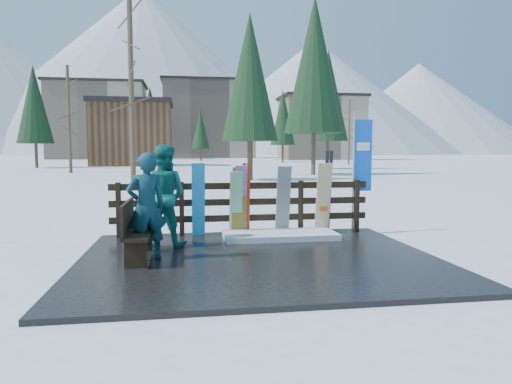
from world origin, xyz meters
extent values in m
plane|color=white|center=(0.00, 0.00, 0.00)|extent=(700.00, 700.00, 0.00)
cube|color=black|center=(0.00, 0.00, 0.04)|extent=(6.00, 5.00, 0.08)
cube|color=black|center=(-2.60, 2.20, 0.66)|extent=(0.10, 0.10, 1.15)
cube|color=black|center=(-1.30, 2.20, 0.66)|extent=(0.10, 0.10, 1.15)
cube|color=black|center=(0.00, 2.20, 0.66)|extent=(0.10, 0.10, 1.15)
cube|color=black|center=(1.30, 2.20, 0.66)|extent=(0.10, 0.10, 1.15)
cube|color=black|center=(2.60, 2.20, 0.66)|extent=(0.10, 0.10, 1.15)
cube|color=black|center=(0.00, 2.20, 0.43)|extent=(5.60, 0.05, 0.14)
cube|color=black|center=(0.00, 2.20, 0.78)|extent=(5.60, 0.05, 0.14)
cube|color=black|center=(0.00, 2.20, 1.13)|extent=(5.60, 0.05, 0.14)
cube|color=white|center=(0.71, 1.60, 0.14)|extent=(2.33, 1.00, 0.12)
cube|color=black|center=(-1.99, 0.14, 0.53)|extent=(0.40, 1.50, 0.06)
cube|color=black|center=(-1.99, -0.46, 0.30)|extent=(0.34, 0.06, 0.45)
cube|color=black|center=(-1.99, 0.74, 0.30)|extent=(0.34, 0.06, 0.45)
cube|color=black|center=(-2.17, 0.14, 0.80)|extent=(0.05, 1.50, 0.50)
cube|color=#23A7F3|center=(-0.95, 1.98, 0.86)|extent=(0.27, 0.34, 1.56)
cube|color=white|center=(-0.16, 1.98, 0.77)|extent=(0.27, 0.34, 1.38)
cube|color=gold|center=(-0.10, 1.98, 0.81)|extent=(0.30, 0.30, 1.46)
cube|color=silver|center=(-0.06, 1.98, 0.83)|extent=(0.25, 0.35, 1.50)
cube|color=black|center=(0.86, 1.98, 0.82)|extent=(0.30, 0.29, 1.48)
cube|color=white|center=(1.75, 1.98, 0.85)|extent=(0.32, 0.30, 1.54)
cube|color=#B42E16|center=(0.02, 2.05, 0.86)|extent=(0.07, 0.19, 1.55)
cube|color=#B42E16|center=(0.11, 2.05, 0.86)|extent=(0.07, 0.19, 1.55)
cube|color=black|center=(1.82, 2.05, 0.98)|extent=(0.08, 0.23, 1.81)
cube|color=black|center=(1.91, 2.05, 0.98)|extent=(0.08, 0.23, 1.81)
cylinder|color=silver|center=(2.52, 2.25, 1.38)|extent=(0.04, 0.04, 2.60)
cube|color=blue|center=(2.74, 2.25, 1.78)|extent=(0.42, 0.02, 1.60)
imported|color=#185452|center=(-1.86, 0.08, 0.97)|extent=(0.75, 0.62, 1.77)
imported|color=#136A60|center=(-1.64, 1.22, 1.04)|extent=(1.13, 1.01, 1.92)
cube|color=tan|center=(-22.00, 110.00, 9.00)|extent=(22.00, 14.00, 18.00)
cube|color=black|center=(-22.00, 110.00, 18.30)|extent=(23.10, 14.70, 0.60)
cube|color=gray|center=(6.00, 130.00, 11.00)|extent=(26.00, 16.00, 22.00)
cube|color=black|center=(6.00, 130.00, 22.30)|extent=(27.30, 16.80, 0.60)
cube|color=tan|center=(30.00, 95.00, 7.00)|extent=(18.00, 12.00, 14.00)
cube|color=black|center=(30.00, 95.00, 14.30)|extent=(18.90, 12.60, 0.60)
cube|color=brown|center=(-8.00, 55.00, 4.00)|extent=(10.00, 8.00, 8.00)
cube|color=black|center=(-8.00, 55.00, 8.30)|extent=(10.50, 8.40, 0.60)
cylinder|color=#382B1E|center=(-4.00, 18.00, 5.55)|extent=(0.28, 0.28, 11.09)
cone|color=black|center=(3.00, 22.00, 5.11)|extent=(3.68, 3.68, 10.23)
cone|color=black|center=(9.00, 28.00, 6.67)|extent=(4.81, 4.81, 13.35)
cylinder|color=#382B1E|center=(-11.00, 34.00, 4.61)|extent=(0.28, 0.28, 9.21)
cone|color=black|center=(14.00, 40.00, 6.03)|extent=(4.34, 4.34, 12.06)
cone|color=black|center=(-18.00, 48.00, 5.56)|extent=(4.00, 4.00, 11.12)
cylinder|color=#382B1E|center=(22.00, 55.00, 4.60)|extent=(0.28, 0.28, 9.19)
cone|color=black|center=(-6.00, 60.00, 5.32)|extent=(3.83, 3.83, 10.63)
cone|color=black|center=(16.00, 72.00, 6.08)|extent=(4.38, 4.38, 12.16)
cone|color=black|center=(2.00, 85.00, 4.93)|extent=(3.55, 3.55, 9.86)
cone|color=white|center=(-30.00, 340.00, 60.00)|extent=(260.00, 260.00, 120.00)
cone|color=white|center=(90.00, 310.00, 40.00)|extent=(200.00, 200.00, 80.00)
cone|color=white|center=(180.00, 330.00, 35.00)|extent=(180.00, 180.00, 70.00)
camera|label=1|loc=(-1.23, -7.54, 1.87)|focal=32.00mm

